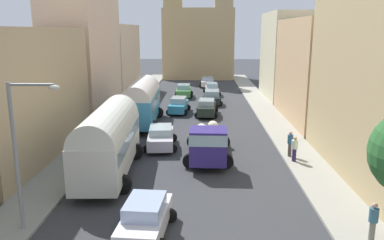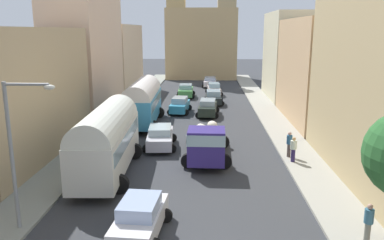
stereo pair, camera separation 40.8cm
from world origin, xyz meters
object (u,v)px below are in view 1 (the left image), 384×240
at_px(car_0, 207,107).
at_px(car_3, 208,82).
at_px(pedestrian_0, 295,148).
at_px(car_1, 212,97).
at_px(car_6, 179,105).
at_px(car_4, 145,218).
at_px(car_2, 212,89).
at_px(pedestrian_1, 373,221).
at_px(parked_bus_1, 142,101).
at_px(car_5, 161,137).
at_px(car_7, 184,91).
at_px(pedestrian_2, 290,143).
at_px(parked_bus_0, 108,138).
at_px(cargo_truck_0, 208,142).
at_px(streetlamp_near, 22,144).

distance_m(car_0, car_3, 19.51).
bearing_deg(pedestrian_0, car_3, 98.56).
xyz_separation_m(car_1, car_6, (-3.41, -4.87, 0.02)).
xyz_separation_m(car_1, car_4, (-3.26, -28.69, 0.01)).
relative_size(car_3, car_4, 1.07).
bearing_deg(car_2, pedestrian_1, -81.38).
distance_m(parked_bus_1, pedestrian_1, 22.48).
bearing_deg(pedestrian_1, car_1, 100.74).
relative_size(car_5, car_7, 1.04).
bearing_deg(car_7, pedestrian_2, -71.06).
bearing_deg(car_7, pedestrian_1, -75.17).
relative_size(car_0, pedestrian_0, 2.58).
bearing_deg(car_2, car_5, -100.09).
distance_m(parked_bus_0, car_7, 26.64).
xyz_separation_m(cargo_truck_0, pedestrian_1, (6.16, -9.43, -0.29)).
bearing_deg(car_4, car_6, 90.36).
relative_size(car_5, pedestrian_2, 2.47).
xyz_separation_m(parked_bus_0, car_5, (2.35, 5.35, -1.41)).
height_order(parked_bus_1, car_1, parked_bus_1).
distance_m(parked_bus_0, car_5, 6.01).
distance_m(parked_bus_1, car_4, 19.01).
bearing_deg(car_1, car_0, -95.86).
distance_m(cargo_truck_0, pedestrian_1, 11.27).
bearing_deg(parked_bus_1, pedestrian_1, -58.30).
height_order(parked_bus_0, car_6, parked_bus_0).
bearing_deg(parked_bus_0, cargo_truck_0, 22.47).
bearing_deg(car_0, car_3, 89.13).
bearing_deg(car_1, car_7, 127.00).
distance_m(cargo_truck_0, car_7, 24.27).
distance_m(car_1, streetlamp_near, 29.73).
xyz_separation_m(car_6, pedestrian_2, (8.03, -13.93, 0.23)).
xyz_separation_m(car_3, pedestrian_0, (5.00, -33.23, 0.22)).
bearing_deg(car_3, streetlamp_near, -100.41).
distance_m(car_3, pedestrian_2, 32.65).
xyz_separation_m(parked_bus_0, pedestrian_2, (10.90, 3.18, -1.15)).
distance_m(car_1, car_2, 6.35).
bearing_deg(pedestrian_2, cargo_truck_0, -170.81).
bearing_deg(pedestrian_2, car_3, 98.70).
distance_m(cargo_truck_0, pedestrian_2, 5.34).
xyz_separation_m(parked_bus_0, cargo_truck_0, (5.64, 2.33, -0.90)).
distance_m(car_4, pedestrian_0, 11.96).
distance_m(car_4, streetlamp_near, 5.62).
relative_size(car_4, car_7, 0.94).
distance_m(car_1, pedestrian_2, 19.36).
bearing_deg(pedestrian_0, parked_bus_0, -168.51).
height_order(car_0, car_2, car_0).
height_order(pedestrian_1, pedestrian_2, pedestrian_2).
height_order(car_3, car_7, car_7).
distance_m(car_2, pedestrian_1, 35.82).
bearing_deg(parked_bus_0, car_4, -65.74).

